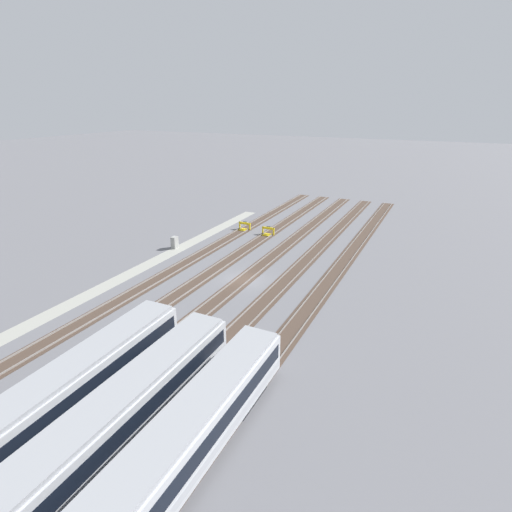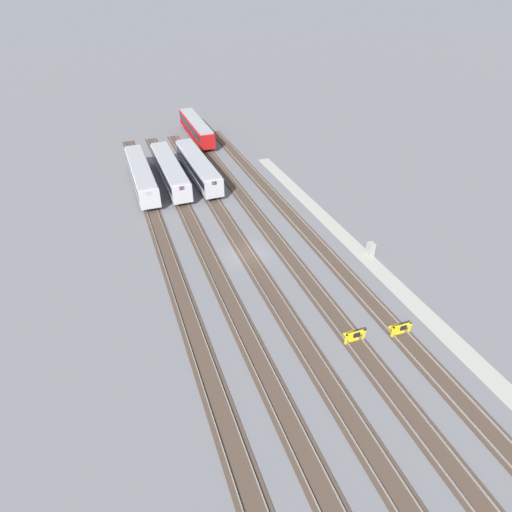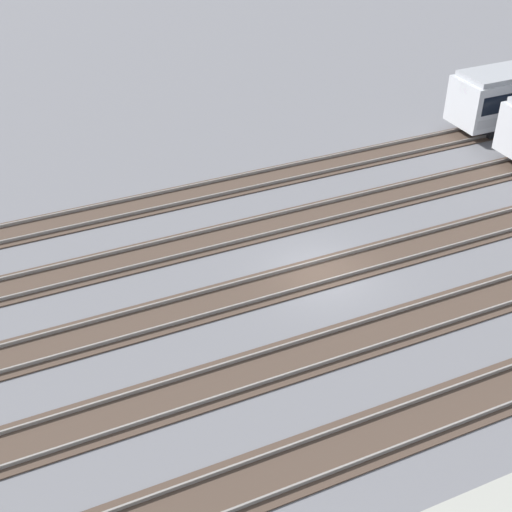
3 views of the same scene
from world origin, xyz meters
TOP-DOWN VIEW (x-y plane):
  - ground_plane at (0.00, 0.00)m, footprint 400.00×400.00m
  - rail_track_nearest at (0.00, -8.82)m, footprint 90.00×2.23m
  - rail_track_near_inner at (0.00, -4.41)m, footprint 90.00×2.23m
  - rail_track_middle at (0.00, 0.00)m, footprint 90.00×2.24m
  - rail_track_far_inner at (0.00, 4.41)m, footprint 90.00×2.23m
  - rail_track_farthest at (0.00, 8.82)m, footprint 90.00×2.23m

SIDE VIEW (x-z plane):
  - ground_plane at x=0.00m, z-range 0.00..0.00m
  - rail_track_nearest at x=0.00m, z-range -0.06..0.15m
  - rail_track_near_inner at x=0.00m, z-range -0.06..0.15m
  - rail_track_middle at x=0.00m, z-range -0.06..0.15m
  - rail_track_far_inner at x=0.00m, z-range -0.06..0.15m
  - rail_track_farthest at x=0.00m, z-range -0.06..0.15m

